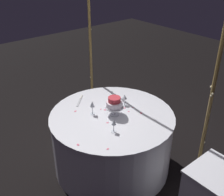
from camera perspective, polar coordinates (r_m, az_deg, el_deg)
The scene contains 20 objects.
ground_plane at distance 3.69m, azimuth 0.00°, elevation -13.49°, with size 12.00×12.00×0.00m, color black.
decorative_arch at distance 3.16m, azimuth 5.78°, elevation 11.08°, with size 1.98×0.06×2.39m.
main_table at distance 3.45m, azimuth 0.00°, elevation -8.80°, with size 1.47×1.47×0.76m.
tiered_cake at distance 3.16m, azimuth 0.49°, elevation -1.15°, with size 0.22×0.22×0.23m.
wine_glass_0 at distance 3.39m, azimuth 2.59°, elevation 0.13°, with size 0.06×0.06×0.14m.
wine_glass_1 at distance 2.89m, azimuth 0.36°, elevation -5.23°, with size 0.06×0.06×0.15m.
wine_glass_2 at distance 3.38m, azimuth 0.70°, elevation 0.35°, with size 0.07×0.07×0.16m.
wine_glass_3 at distance 3.19m, azimuth -4.10°, elevation -1.39°, with size 0.06×0.06×0.17m.
cake_knife at distance 3.56m, azimuth -6.62°, elevation -0.39°, with size 0.22×0.23×0.01m.
rose_petal_0 at distance 3.38m, azimuth 2.23°, elevation -1.92°, with size 0.03×0.02×0.00m, color #EA6B84.
rose_petal_1 at distance 3.37m, azimuth 2.59°, elevation -2.04°, with size 0.03×0.02×0.00m, color #EA6B84.
rose_petal_2 at distance 3.32m, azimuth -1.40°, elevation -2.45°, with size 0.04×0.03×0.00m, color #EA6B84.
rose_petal_3 at distance 3.34m, azimuth -2.32°, elevation -2.30°, with size 0.03×0.02×0.00m, color #EA6B84.
rose_petal_4 at distance 3.09m, azimuth -0.92°, elevation -5.12°, with size 0.03×0.02×0.00m, color #EA6B84.
rose_petal_5 at distance 3.30m, azimuth 3.47°, elevation -2.78°, with size 0.03×0.02×0.00m, color #EA6B84.
rose_petal_6 at distance 3.38m, azimuth 4.38°, elevation -1.98°, with size 0.03×0.02×0.00m, color #EA6B84.
rose_petal_7 at distance 3.28m, azimuth 6.02°, elevation -3.09°, with size 0.04×0.03×0.00m, color #EA6B84.
rose_petal_8 at distance 2.72m, azimuth -0.88°, elevation -10.47°, with size 0.03×0.02×0.00m, color #EA6B84.
rose_petal_9 at distance 2.79m, azimuth -7.04°, elevation -9.54°, with size 0.04×0.03×0.00m, color #EA6B84.
rose_petal_10 at distance 3.32m, azimuth -7.57°, elevation -2.72°, with size 0.03×0.02×0.00m, color #EA6B84.
Camera 1 is at (2.11, -1.75, 2.47)m, focal length 44.30 mm.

